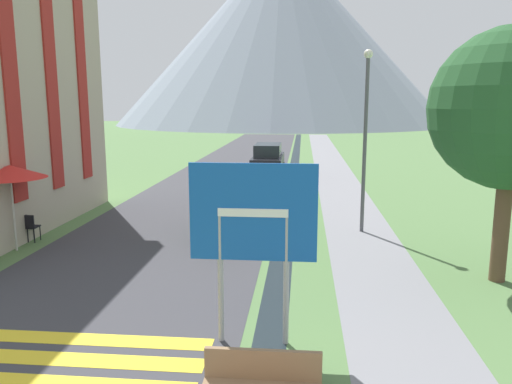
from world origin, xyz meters
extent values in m
plane|color=#517542|center=(0.00, 20.00, 0.00)|extent=(160.00, 160.00, 0.00)
cube|color=#38383D|center=(-2.50, 30.00, 0.00)|extent=(6.40, 60.00, 0.01)
cube|color=slate|center=(3.60, 30.00, 0.00)|extent=(2.20, 60.00, 0.01)
cube|color=black|center=(1.20, 30.00, 0.00)|extent=(0.60, 60.00, 0.00)
cube|color=yellow|center=(-2.50, 2.72, 0.01)|extent=(5.44, 0.44, 0.01)
cube|color=yellow|center=(-2.50, 3.42, 0.01)|extent=(5.44, 0.44, 0.01)
cube|color=yellow|center=(-2.50, 4.12, 0.01)|extent=(5.44, 0.44, 0.01)
cone|color=gray|center=(-2.46, 90.64, 16.25)|extent=(59.91, 59.91, 32.49)
cube|color=maroon|center=(-6.40, 9.70, 5.21)|extent=(0.06, 0.70, 7.82)
cube|color=maroon|center=(-6.40, 12.00, 5.21)|extent=(0.06, 0.70, 7.82)
cube|color=maroon|center=(-6.40, 14.30, 5.21)|extent=(0.06, 0.70, 7.82)
cylinder|color=#9E9EA3|center=(0.35, 4.31, 1.19)|extent=(0.10, 0.10, 2.38)
cylinder|color=#9E9EA3|center=(1.48, 4.31, 1.19)|extent=(0.10, 0.10, 2.38)
cube|color=#1451AD|center=(0.91, 4.29, 2.33)|extent=(2.15, 0.05, 1.66)
cube|color=white|center=(0.91, 4.26, 2.33)|extent=(1.18, 0.02, 0.14)
cube|color=#846647|center=(1.20, 2.82, 0.43)|extent=(1.70, 0.08, 0.45)
cube|color=#28663D|center=(-0.40, 11.62, 0.72)|extent=(1.72, 4.03, 0.84)
cube|color=#23282D|center=(-0.40, 11.42, 1.48)|extent=(1.46, 2.22, 0.68)
cylinder|color=black|center=(-1.22, 12.87, 0.30)|extent=(0.18, 0.60, 0.60)
cylinder|color=black|center=(0.42, 12.87, 0.30)|extent=(0.18, 0.60, 0.60)
cylinder|color=black|center=(-1.22, 10.37, 0.30)|extent=(0.18, 0.60, 0.60)
cylinder|color=black|center=(0.42, 10.37, 0.30)|extent=(0.18, 0.60, 0.60)
cube|color=black|center=(-0.20, 24.10, 0.72)|extent=(1.64, 4.60, 0.84)
cube|color=#23282D|center=(-0.20, 23.87, 1.48)|extent=(1.40, 2.53, 0.68)
cylinder|color=black|center=(-0.99, 25.53, 0.30)|extent=(0.18, 0.60, 0.60)
cylinder|color=black|center=(0.58, 25.53, 0.30)|extent=(0.18, 0.60, 0.60)
cylinder|color=black|center=(-0.99, 22.68, 0.30)|extent=(0.18, 0.60, 0.60)
cylinder|color=black|center=(0.58, 22.68, 0.30)|extent=(0.18, 0.60, 0.60)
cube|color=black|center=(-6.35, 10.04, 0.45)|extent=(0.40, 0.40, 0.04)
cube|color=black|center=(-6.35, 9.86, 0.65)|extent=(0.40, 0.04, 0.40)
cylinder|color=black|center=(-6.52, 10.21, 0.23)|extent=(0.03, 0.03, 0.45)
cylinder|color=black|center=(-6.18, 10.21, 0.23)|extent=(0.03, 0.03, 0.45)
cylinder|color=black|center=(-6.52, 9.87, 0.23)|extent=(0.03, 0.03, 0.45)
cylinder|color=black|center=(-6.18, 9.87, 0.23)|extent=(0.03, 0.03, 0.45)
cube|color=black|center=(-6.58, 10.08, 0.45)|extent=(0.40, 0.40, 0.04)
cube|color=black|center=(-6.58, 9.90, 0.65)|extent=(0.40, 0.04, 0.40)
cylinder|color=black|center=(-6.75, 10.25, 0.23)|extent=(0.03, 0.03, 0.45)
cylinder|color=black|center=(-6.41, 10.25, 0.23)|extent=(0.03, 0.03, 0.45)
cylinder|color=black|center=(-6.75, 9.91, 0.23)|extent=(0.03, 0.03, 0.45)
cylinder|color=black|center=(-6.41, 9.91, 0.23)|extent=(0.03, 0.03, 0.45)
cylinder|color=#B7B2A8|center=(-6.30, 9.12, 1.18)|extent=(0.06, 0.06, 2.35)
cone|color=red|center=(-6.30, 9.12, 2.25)|extent=(1.96, 1.96, 0.36)
cylinder|color=#515156|center=(3.67, 12.16, 2.73)|extent=(0.12, 0.12, 5.46)
sphere|color=silver|center=(3.67, 12.16, 5.58)|extent=(0.28, 0.28, 0.28)
cylinder|color=brown|center=(6.33, 7.88, 1.23)|extent=(0.36, 0.36, 2.46)
sphere|color=#235128|center=(6.33, 7.88, 4.00)|extent=(3.63, 3.63, 3.63)
camera|label=1|loc=(1.72, -3.79, 4.16)|focal=35.00mm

